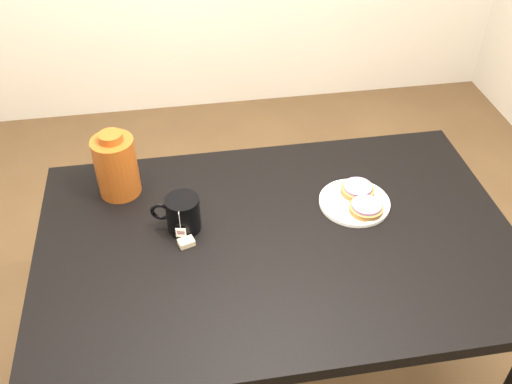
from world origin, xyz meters
TOP-DOWN VIEW (x-y plane):
  - ground_plane at (0.00, 0.00)m, footprint 4.00×4.00m
  - table at (0.00, 0.00)m, footprint 1.40×0.90m
  - plate at (0.26, 0.11)m, footprint 0.22×0.22m
  - bagel_back at (0.28, 0.15)m, footprint 0.14×0.14m
  - bagel_front at (0.28, 0.06)m, footprint 0.13×0.13m
  - mug at (-0.27, 0.09)m, footprint 0.16×0.12m
  - teabag_pouch at (-0.27, 0.01)m, footprint 0.05×0.04m
  - bagel_package at (-0.46, 0.29)m, footprint 0.15×0.15m

SIDE VIEW (x-z plane):
  - ground_plane at x=0.00m, z-range 0.00..0.00m
  - table at x=0.00m, z-range 0.29..1.04m
  - plate at x=0.26m, z-range 0.75..0.77m
  - teabag_pouch at x=-0.27m, z-range 0.75..0.77m
  - bagel_back at x=0.28m, z-range 0.76..0.79m
  - bagel_front at x=0.28m, z-range 0.76..0.79m
  - mug at x=-0.27m, z-range 0.75..0.86m
  - bagel_package at x=-0.46m, z-range 0.74..0.96m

